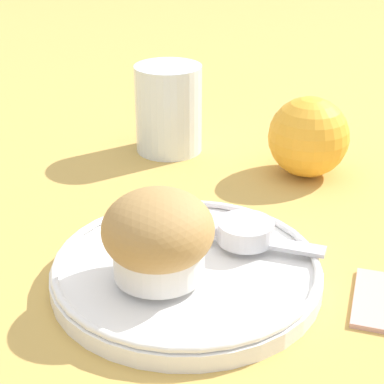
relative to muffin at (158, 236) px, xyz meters
name	(u,v)px	position (x,y,z in m)	size (l,w,h in m)	color
ground_plane	(210,281)	(0.03, 0.03, -0.05)	(3.00, 3.00, 0.00)	tan
plate	(186,270)	(0.01, 0.02, -0.04)	(0.21, 0.21, 0.02)	white
muffin	(158,236)	(0.00, 0.00, 0.00)	(0.08, 0.08, 0.07)	silver
cream_ramekin	(245,230)	(0.05, 0.07, -0.02)	(0.05, 0.05, 0.02)	silver
berry_pair	(187,220)	(0.00, 0.07, -0.02)	(0.03, 0.01, 0.01)	#B7192D
butter_knife	(217,234)	(0.03, 0.07, -0.03)	(0.17, 0.02, 0.00)	#B7B7BC
orange_fruit	(309,137)	(0.08, 0.26, -0.01)	(0.09, 0.09, 0.09)	#F4A82D
juice_glass	(169,109)	(-0.09, 0.28, 0.00)	(0.08, 0.08, 0.10)	silver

